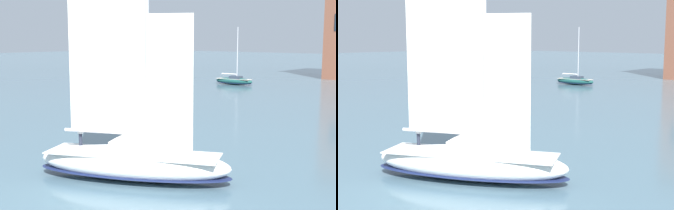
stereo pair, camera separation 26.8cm
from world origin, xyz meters
TOP-DOWN VIEW (x-y plane):
  - ground_plane at (0.00, 0.00)m, footprint 400.00×400.00m
  - sailboat_main at (0.02, 0.01)m, footprint 11.40×7.69m
  - sailboat_moored_near_marina at (-24.77, 48.39)m, footprint 7.01×2.28m

SIDE VIEW (x-z plane):
  - ground_plane at x=0.00m, z-range 0.00..0.00m
  - sailboat_moored_near_marina at x=-24.77m, z-range -4.11..5.41m
  - sailboat_main at x=0.02m, z-range -6.47..8.85m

